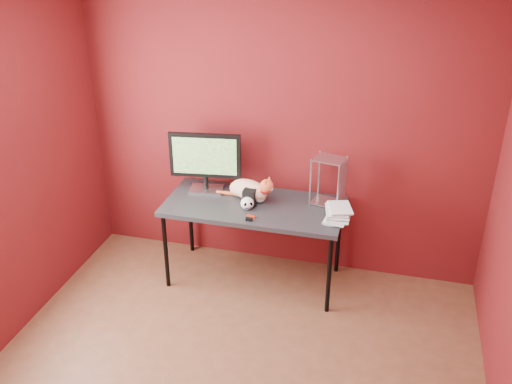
% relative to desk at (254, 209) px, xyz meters
% --- Properties ---
extents(room, '(3.52, 3.52, 2.61)m').
position_rel_desk_xyz_m(room, '(0.15, -1.37, 0.75)').
color(room, '#552F1D').
rests_on(room, ground).
extents(desk, '(1.50, 0.70, 0.75)m').
position_rel_desk_xyz_m(desk, '(0.00, 0.00, 0.00)').
color(desk, black).
rests_on(desk, ground).
extents(monitor, '(0.62, 0.24, 0.53)m').
position_rel_desk_xyz_m(monitor, '(-0.47, 0.14, 0.35)').
color(monitor, '#B0AFB4').
rests_on(monitor, desk).
extents(cat, '(0.53, 0.31, 0.25)m').
position_rel_desk_xyz_m(cat, '(-0.06, 0.09, 0.14)').
color(cat, orange).
rests_on(cat, desk).
extents(skull_mug, '(0.11, 0.12, 0.11)m').
position_rel_desk_xyz_m(skull_mug, '(-0.03, -0.10, 0.11)').
color(skull_mug, white).
rests_on(skull_mug, desk).
extents(speaker, '(0.12, 0.12, 0.14)m').
position_rel_desk_xyz_m(speaker, '(-0.03, -0.03, 0.12)').
color(speaker, black).
rests_on(speaker, desk).
extents(book_stack, '(0.24, 0.28, 1.18)m').
position_rel_desk_xyz_m(book_stack, '(0.63, -0.08, 0.64)').
color(book_stack, beige).
rests_on(book_stack, desk).
extents(wire_rack, '(0.28, 0.24, 0.42)m').
position_rel_desk_xyz_m(wire_rack, '(0.59, 0.18, 0.26)').
color(wire_rack, '#B0AFB4').
rests_on(wire_rack, desk).
extents(pocket_knife, '(0.08, 0.04, 0.01)m').
position_rel_desk_xyz_m(pocket_knife, '(0.04, -0.22, 0.06)').
color(pocket_knife, '#AD230D').
rests_on(pocket_knife, desk).
extents(black_gadget, '(0.05, 0.03, 0.03)m').
position_rel_desk_xyz_m(black_gadget, '(0.03, -0.28, 0.06)').
color(black_gadget, black).
rests_on(black_gadget, desk).
extents(washer, '(0.04, 0.04, 0.00)m').
position_rel_desk_xyz_m(washer, '(0.06, -0.20, 0.05)').
color(washer, '#B0AFB4').
rests_on(washer, desk).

